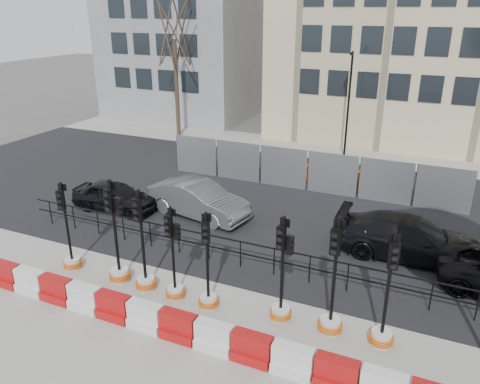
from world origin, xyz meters
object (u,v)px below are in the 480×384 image
at_px(car_a, 115,196).
at_px(car_c, 410,238).
at_px(traffic_signal_h, 383,323).
at_px(traffic_signal_a, 71,252).
at_px(traffic_signal_d, 174,277).

xyz_separation_m(car_a, car_c, (12.00, 0.86, 0.10)).
height_order(traffic_signal_h, car_c, traffic_signal_h).
height_order(traffic_signal_a, car_a, traffic_signal_a).
relative_size(traffic_signal_a, car_c, 0.61).
relative_size(traffic_signal_h, car_a, 0.86).
bearing_deg(car_c, car_a, 93.31).
xyz_separation_m(traffic_signal_d, traffic_signal_h, (6.02, 0.36, -0.04)).
height_order(traffic_signal_a, car_c, traffic_signal_a).
bearing_deg(car_a, traffic_signal_d, -131.39).
bearing_deg(traffic_signal_h, traffic_signal_d, 164.67).
bearing_deg(car_c, traffic_signal_a, 117.17).
distance_m(traffic_signal_a, traffic_signal_d, 4.06).
bearing_deg(car_c, traffic_signal_h, 177.30).
relative_size(traffic_signal_a, traffic_signal_d, 1.03).
xyz_separation_m(traffic_signal_d, car_a, (-5.82, 4.64, -0.08)).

